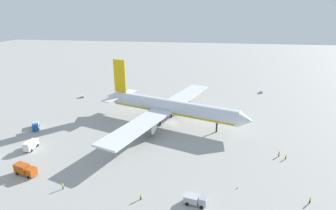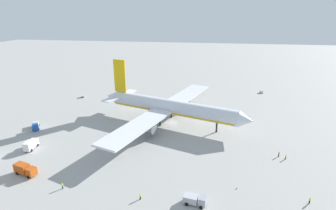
# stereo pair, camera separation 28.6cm
# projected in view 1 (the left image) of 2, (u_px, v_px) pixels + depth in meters

# --- Properties ---
(ground_plane) EXTENTS (600.00, 600.00, 0.00)m
(ground_plane) POSITION_uv_depth(u_px,v_px,m) (172.00, 123.00, 112.43)
(ground_plane) COLOR #9E9E99
(airliner) EXTENTS (64.97, 77.58, 24.51)m
(airliner) POSITION_uv_depth(u_px,v_px,m) (169.00, 107.00, 110.73)
(airliner) COLOR silver
(airliner) RESTS_ON ground
(service_truck_0) EXTENTS (5.82, 3.50, 2.53)m
(service_truck_0) POSITION_uv_depth(u_px,v_px,m) (196.00, 199.00, 64.75)
(service_truck_0) COLOR #999EA5
(service_truck_0) RESTS_ON ground
(service_truck_1) EXTENTS (7.32, 4.03, 3.06)m
(service_truck_1) POSITION_uv_depth(u_px,v_px,m) (25.00, 169.00, 76.40)
(service_truck_1) COLOR #BF4C14
(service_truck_1) RESTS_ON ground
(service_truck_2) EXTENTS (2.89, 6.21, 3.13)m
(service_truck_2) POSITION_uv_depth(u_px,v_px,m) (31.00, 145.00, 90.51)
(service_truck_2) COLOR white
(service_truck_2) RESTS_ON ground
(service_truck_3) EXTENTS (5.61, 7.00, 2.82)m
(service_truck_3) POSITION_uv_depth(u_px,v_px,m) (36.00, 126.00, 106.29)
(service_truck_3) COLOR #194CA5
(service_truck_3) RESTS_ON ground
(baggage_cart_0) EXTENTS (2.38, 3.04, 1.23)m
(baggage_cart_0) POSITION_uv_depth(u_px,v_px,m) (82.00, 96.00, 145.08)
(baggage_cart_0) COLOR #26598C
(baggage_cart_0) RESTS_ON ground
(baggage_cart_1) EXTENTS (1.68, 3.09, 1.49)m
(baggage_cart_1) POSITION_uv_depth(u_px,v_px,m) (261.00, 91.00, 153.37)
(baggage_cart_1) COLOR gray
(baggage_cart_1) RESTS_ON ground
(ground_worker_0) EXTENTS (0.42, 0.42, 1.69)m
(ground_worker_0) POSITION_uv_depth(u_px,v_px,m) (310.00, 200.00, 65.27)
(ground_worker_0) COLOR black
(ground_worker_0) RESTS_ON ground
(ground_worker_1) EXTENTS (0.56, 0.56, 1.78)m
(ground_worker_1) POSITION_uv_depth(u_px,v_px,m) (63.00, 186.00, 70.44)
(ground_worker_1) COLOR navy
(ground_worker_1) RESTS_ON ground
(ground_worker_2) EXTENTS (0.50, 0.50, 1.67)m
(ground_worker_2) POSITION_uv_depth(u_px,v_px,m) (141.00, 196.00, 66.55)
(ground_worker_2) COLOR black
(ground_worker_2) RESTS_ON ground
(ground_worker_3) EXTENTS (0.51, 0.51, 1.79)m
(ground_worker_3) POSITION_uv_depth(u_px,v_px,m) (279.00, 154.00, 86.20)
(ground_worker_3) COLOR black
(ground_worker_3) RESTS_ON ground
(ground_worker_4) EXTENTS (0.55, 0.55, 1.61)m
(ground_worker_4) POSITION_uv_depth(u_px,v_px,m) (286.00, 157.00, 84.72)
(ground_worker_4) COLOR black
(ground_worker_4) RESTS_ON ground
(traffic_cone_0) EXTENTS (0.36, 0.36, 0.55)m
(traffic_cone_0) POSITION_uv_depth(u_px,v_px,m) (237.00, 188.00, 70.76)
(traffic_cone_0) COLOR orange
(traffic_cone_0) RESTS_ON ground
(traffic_cone_1) EXTENTS (0.36, 0.36, 0.55)m
(traffic_cone_1) POSITION_uv_depth(u_px,v_px,m) (106.00, 100.00, 140.24)
(traffic_cone_1) COLOR orange
(traffic_cone_1) RESTS_ON ground
(traffic_cone_2) EXTENTS (0.36, 0.36, 0.55)m
(traffic_cone_2) POSITION_uv_depth(u_px,v_px,m) (203.00, 94.00, 150.46)
(traffic_cone_2) COLOR orange
(traffic_cone_2) RESTS_ON ground
(traffic_cone_3) EXTENTS (0.36, 0.36, 0.55)m
(traffic_cone_3) POSITION_uv_depth(u_px,v_px,m) (173.00, 93.00, 151.72)
(traffic_cone_3) COLOR orange
(traffic_cone_3) RESTS_ON ground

